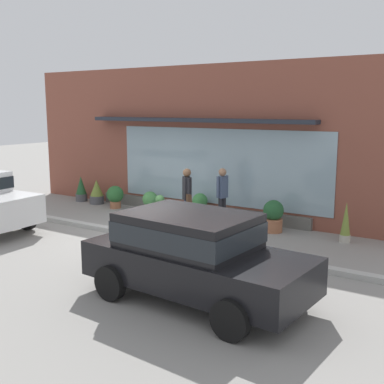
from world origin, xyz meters
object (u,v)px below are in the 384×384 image
Objects in this scene: fire_hydrant at (160,211)px; potted_plant_trailing_edge at (200,205)px; pedestrian_with_handbag at (187,194)px; parked_car_black at (193,252)px; potted_plant_by_entrance at (273,216)px; potted_plant_corner_tall at (97,192)px; potted_plant_low_front at (346,223)px; potted_plant_window_left at (150,201)px; potted_plant_near_hydrant at (115,196)px; potted_plant_window_center at (81,189)px; pedestrian_passerby at (222,192)px.

potted_plant_trailing_edge is at bearing 77.64° from fire_hydrant.
parked_car_black is at bearing -13.87° from pedestrian_with_handbag.
fire_hydrant is at bearing -156.22° from potted_plant_by_entrance.
potted_plant_low_front reaches higher than potted_plant_corner_tall.
potted_plant_trailing_edge is 4.59m from potted_plant_low_front.
parked_car_black reaches higher than potted_plant_window_left.
potted_plant_by_entrance is at bearing 23.78° from fire_hydrant.
fire_hydrant is 1.23× the size of potted_plant_near_hydrant.
potted_plant_low_front is at bearing 0.73° from potted_plant_by_entrance.
fire_hydrant reaches higher than potted_plant_by_entrance.
pedestrian_with_handbag is 5.05m from parked_car_black.
potted_plant_window_center reaches higher than potted_plant_trailing_edge.
pedestrian_passerby is 2.14× the size of potted_plant_trailing_edge.
potted_plant_corner_tall is at bearing -178.97° from potted_plant_trailing_edge.
pedestrian_passerby is (0.61, 0.92, -0.02)m from pedestrian_with_handbag.
potted_plant_trailing_edge is at bearing 3.69° from potted_plant_window_left.
potted_plant_window_center is 3.28m from potted_plant_window_left.
potted_plant_by_entrance is at bearing -2.36° from potted_plant_window_left.
fire_hydrant is at bearing -18.06° from potted_plant_window_center.
pedestrian_with_handbag is at bearing -72.18° from potted_plant_trailing_edge.
pedestrian_passerby is at bearing -24.04° from potted_plant_trailing_edge.
potted_plant_trailing_edge reaches higher than potted_plant_near_hydrant.
parked_car_black is 4.55× the size of potted_plant_window_center.
potted_plant_window_center is 9.73m from potted_plant_low_front.
potted_plant_trailing_edge is 1.02× the size of potted_plant_near_hydrant.
potted_plant_low_front is (4.13, 1.12, -0.50)m from pedestrian_with_handbag.
pedestrian_passerby is at bearing 117.89° from parked_car_black.
fire_hydrant is at bearing -124.06° from pedestrian_with_handbag.
pedestrian_passerby is at bearing -176.85° from potted_plant_low_front.
pedestrian_passerby is 3.56m from potted_plant_low_front.
pedestrian_passerby is 0.40× the size of parked_car_black.
parked_car_black is 6.15× the size of potted_plant_window_left.
pedestrian_passerby is 1.30m from potted_plant_trailing_edge.
parked_car_black is at bearing -58.92° from potted_plant_trailing_edge.
parked_car_black reaches higher than potted_plant_trailing_edge.
potted_plant_trailing_edge is 1.16× the size of potted_plant_window_left.
potted_plant_window_center is at bearing 178.58° from potted_plant_window_left.
potted_plant_low_front reaches higher than potted_plant_window_center.
pedestrian_with_handbag reaches higher than potted_plant_trailing_edge.
potted_plant_window_left is at bearing -167.53° from pedestrian_with_handbag.
potted_plant_window_left is at bearing -176.31° from potted_plant_trailing_edge.
fire_hydrant is 5.11m from potted_plant_low_front.
potted_plant_near_hydrant is (-3.69, 1.09, -0.58)m from pedestrian_with_handbag.
potted_plant_near_hydrant is at bearing -7.96° from potted_plant_window_center.
parked_car_black is at bearing -103.28° from potted_plant_low_front.
pedestrian_with_handbag is 4.99m from potted_plant_corner_tall.
pedestrian_with_handbag is 0.41× the size of parked_car_black.
pedestrian_with_handbag is 1.58m from potted_plant_trailing_edge.
pedestrian_passerby is at bearing -6.85° from potted_plant_window_left.
potted_plant_by_entrance is at bearing 68.12° from pedestrian_with_handbag.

